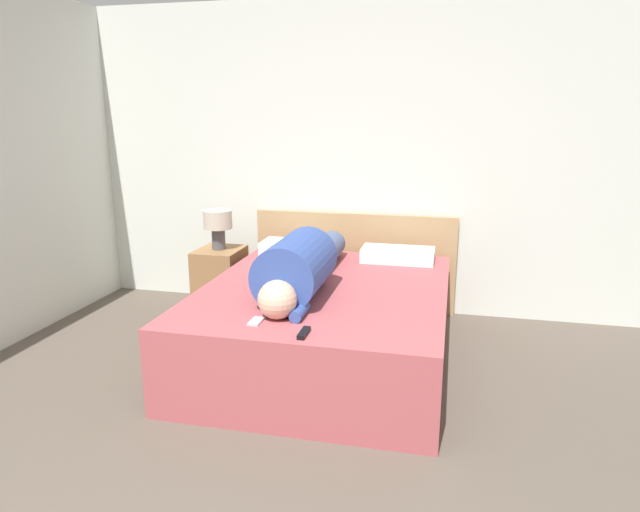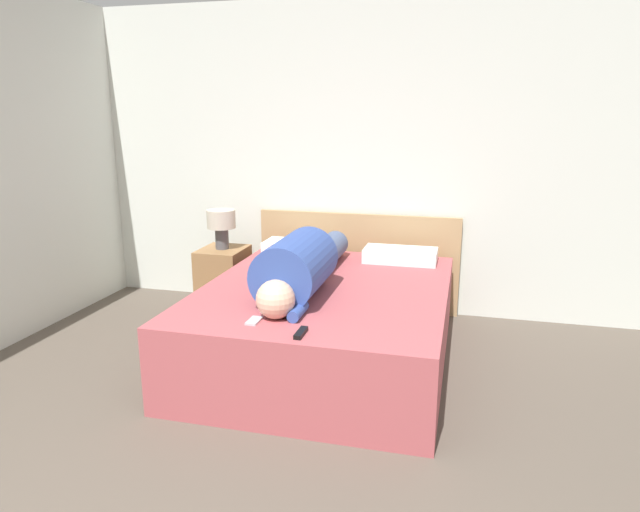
{
  "view_description": "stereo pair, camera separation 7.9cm",
  "coord_description": "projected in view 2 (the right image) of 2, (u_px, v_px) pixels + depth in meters",
  "views": [
    {
      "loc": [
        0.82,
        -1.22,
        1.69
      ],
      "look_at": [
        -0.0,
        2.25,
        0.79
      ],
      "focal_mm": 32.0,
      "sensor_mm": 36.0,
      "label": 1
    },
    {
      "loc": [
        0.89,
        -1.21,
        1.69
      ],
      "look_at": [
        -0.0,
        2.25,
        0.79
      ],
      "focal_mm": 32.0,
      "sensor_mm": 36.0,
      "label": 2
    }
  ],
  "objects": [
    {
      "name": "table_lamp",
      "position": [
        221.0,
        223.0,
        4.83
      ],
      "size": [
        0.24,
        0.24,
        0.34
      ],
      "color": "#4C4C51",
      "rests_on": "nightstand"
    },
    {
      "name": "person_lying",
      "position": [
        302.0,
        266.0,
        3.75
      ],
      "size": [
        0.4,
        1.65,
        0.4
      ],
      "color": "#DBB293",
      "rests_on": "bed"
    },
    {
      "name": "nightstand",
      "position": [
        224.0,
        280.0,
        4.95
      ],
      "size": [
        0.37,
        0.43,
        0.56
      ],
      "color": "olive",
      "rests_on": "ground_plane"
    },
    {
      "name": "headboard",
      "position": [
        357.0,
        262.0,
        4.98
      ],
      "size": [
        1.75,
        0.04,
        0.85
      ],
      "color": "tan",
      "rests_on": "ground_plane"
    },
    {
      "name": "pillow_near_headboard",
      "position": [
        301.0,
        249.0,
        4.71
      ],
      "size": [
        0.6,
        0.29,
        0.12
      ],
      "color": "white",
      "rests_on": "bed"
    },
    {
      "name": "pillow_second",
      "position": [
        400.0,
        255.0,
        4.51
      ],
      "size": [
        0.57,
        0.29,
        0.11
      ],
      "color": "white",
      "rests_on": "bed"
    },
    {
      "name": "bed",
      "position": [
        326.0,
        323.0,
        3.95
      ],
      "size": [
        1.63,
        2.04,
        0.54
      ],
      "color": "#A84C51",
      "rests_on": "ground_plane"
    },
    {
      "name": "cell_phone",
      "position": [
        254.0,
        321.0,
        3.23
      ],
      "size": [
        0.06,
        0.13,
        0.01
      ],
      "color": "#B2B7BC",
      "rests_on": "bed"
    },
    {
      "name": "wall_back",
      "position": [
        360.0,
        160.0,
        4.84
      ],
      "size": [
        5.89,
        0.06,
        2.6
      ],
      "color": "silver",
      "rests_on": "ground_plane"
    },
    {
      "name": "tv_remote",
      "position": [
        301.0,
        333.0,
        3.03
      ],
      "size": [
        0.04,
        0.15,
        0.02
      ],
      "color": "black",
      "rests_on": "bed"
    }
  ]
}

